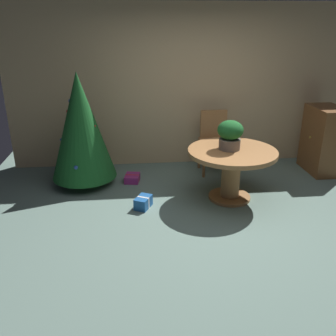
% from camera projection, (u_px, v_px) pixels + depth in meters
% --- Properties ---
extents(ground_plane, '(6.60, 6.60, 0.00)m').
position_uv_depth(ground_plane, '(219.00, 223.00, 4.45)').
color(ground_plane, slate).
extents(back_wall_panel, '(6.00, 0.10, 2.60)m').
position_uv_depth(back_wall_panel, '(192.00, 87.00, 6.00)').
color(back_wall_panel, tan).
rests_on(back_wall_panel, ground_plane).
extents(round_dining_table, '(1.19, 1.19, 0.71)m').
position_uv_depth(round_dining_table, '(232.00, 163.00, 4.90)').
color(round_dining_table, '#9E6B3D').
rests_on(round_dining_table, ground_plane).
extents(flower_vase, '(0.34, 0.34, 0.39)m').
position_uv_depth(flower_vase, '(230.00, 134.00, 4.78)').
color(flower_vase, '#665B51').
rests_on(flower_vase, round_dining_table).
extents(wooden_chair_far, '(0.48, 0.45, 0.99)m').
position_uv_depth(wooden_chair_far, '(215.00, 137.00, 5.86)').
color(wooden_chair_far, '#9E6B3D').
rests_on(wooden_chair_far, ground_plane).
extents(holiday_tree, '(0.95, 0.95, 1.67)m').
position_uv_depth(holiday_tree, '(81.00, 126.00, 5.23)').
color(holiday_tree, brown).
rests_on(holiday_tree, ground_plane).
extents(gift_box_purple, '(0.25, 0.30, 0.11)m').
position_uv_depth(gift_box_purple, '(132.00, 178.00, 5.61)').
color(gift_box_purple, '#9E287A').
rests_on(gift_box_purple, ground_plane).
extents(gift_box_blue, '(0.26, 0.30, 0.15)m').
position_uv_depth(gift_box_blue, '(143.00, 202.00, 4.81)').
color(gift_box_blue, '#1E569E').
rests_on(gift_box_blue, ground_plane).
extents(wooden_cabinet, '(0.48, 0.74, 1.06)m').
position_uv_depth(wooden_cabinet, '(324.00, 140.00, 5.85)').
color(wooden_cabinet, brown).
rests_on(wooden_cabinet, ground_plane).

